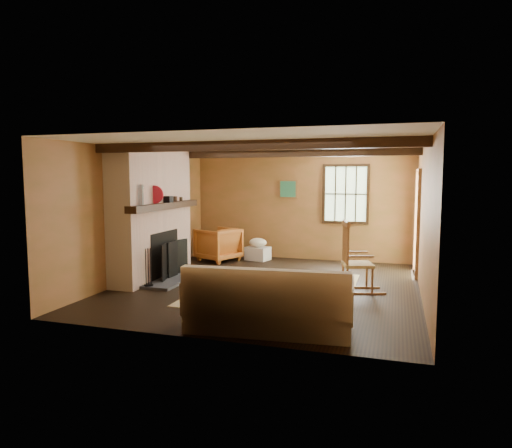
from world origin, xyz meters
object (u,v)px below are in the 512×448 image
(armchair, at_px, (218,244))
(laundry_basket, at_px, (258,253))
(sofa, at_px, (270,306))
(rocking_chair, at_px, (355,262))
(fireplace, at_px, (153,219))

(armchair, bearing_deg, laundry_basket, 138.86)
(sofa, relative_size, laundry_basket, 4.20)
(rocking_chair, bearing_deg, armchair, 42.94)
(fireplace, distance_m, laundry_basket, 2.81)
(sofa, distance_m, armchair, 4.73)
(armchair, bearing_deg, rocking_chair, 84.02)
(laundry_basket, relative_size, armchair, 0.61)
(fireplace, height_order, rocking_chair, fireplace)
(sofa, relative_size, armchair, 2.56)
(fireplace, bearing_deg, laundry_basket, 59.68)
(sofa, bearing_deg, laundry_basket, 103.70)
(rocking_chair, relative_size, laundry_basket, 2.35)
(rocking_chair, bearing_deg, fireplace, 74.22)
(rocking_chair, relative_size, sofa, 0.56)
(fireplace, xyz_separation_m, rocking_chair, (3.69, 0.03, -0.61))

